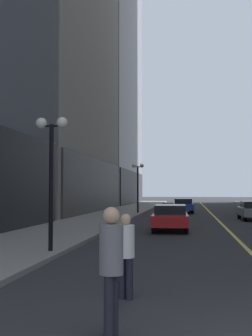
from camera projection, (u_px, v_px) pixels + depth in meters
The scene contains 9 objects.
ground_plane at pixel (211, 213), 38.23m from camera, with size 200.00×200.00×0.00m, color #2D2D30.
sidewalk_left at pixel (122, 212), 39.44m from camera, with size 4.50×78.00×0.15m, color gray.
lane_centre_stripe at pixel (211, 213), 38.23m from camera, with size 0.16×70.00×0.01m, color #E5D64C.
car_red at pixel (170, 217), 21.65m from camera, with size 1.89×4.34×1.32m.
car_blue at pixel (183, 205), 38.91m from camera, with size 1.98×4.43×1.32m.
pedestrian_in_grey_suit at pixel (111, 261), 5.88m from camera, with size 0.41×0.41×1.83m.
pedestrian_in_white_shirt at pixel (126, 249), 8.01m from camera, with size 0.44×0.44×1.62m.
street_lamp_left_near at pixel (51, 154), 13.52m from camera, with size 1.06×0.36×4.43m.
street_lamp_left_far at pixel (138, 177), 36.69m from camera, with size 1.06×0.36×4.43m.
Camera 1 is at (-2.04, -4.12, 2.06)m, focal length 44.89 mm.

